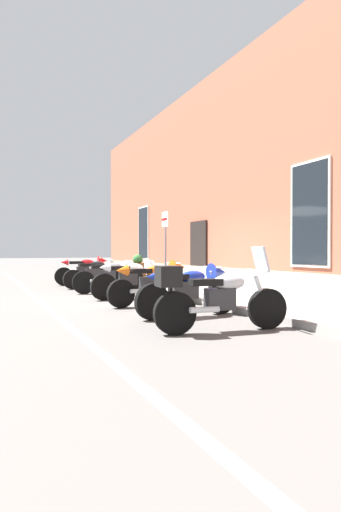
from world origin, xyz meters
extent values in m
plane|color=#565451|center=(0.00, 0.00, 0.00)|extent=(140.00, 140.00, 0.00)
cube|color=gray|center=(0.00, 1.28, 0.07)|extent=(32.39, 2.56, 0.13)
cube|color=silver|center=(0.00, -3.20, 0.00)|extent=(32.39, 0.12, 0.01)
cube|color=brown|center=(0.00, 5.97, 3.61)|extent=(26.39, 6.81, 7.23)
cube|color=gray|center=(0.00, 2.52, 0.35)|extent=(26.39, 0.10, 0.70)
cube|color=silver|center=(-7.92, 2.54, 2.10)|extent=(1.22, 0.06, 2.52)
cube|color=black|center=(-7.92, 2.51, 2.10)|extent=(1.10, 0.03, 2.40)
cube|color=black|center=(-2.64, 2.53, 1.15)|extent=(1.10, 0.08, 2.30)
cube|color=silver|center=(2.64, 2.54, 2.10)|extent=(1.22, 0.06, 2.52)
cube|color=black|center=(2.64, 2.51, 2.10)|extent=(1.10, 0.03, 2.40)
cylinder|color=black|center=(-4.60, -0.38, 0.33)|extent=(0.16, 0.66, 0.65)
cylinder|color=black|center=(-4.69, -1.81, 0.33)|extent=(0.16, 0.66, 0.65)
cylinder|color=silver|center=(-4.61, -0.48, 0.59)|extent=(0.09, 0.32, 0.66)
cube|color=#28282B|center=(-4.65, -1.14, 0.51)|extent=(0.25, 0.45, 0.32)
ellipsoid|color=red|center=(-4.64, -0.99, 0.81)|extent=(0.29, 0.53, 0.24)
cube|color=black|center=(-4.66, -1.37, 0.82)|extent=(0.25, 0.49, 0.10)
cylinder|color=silver|center=(-4.61, -0.56, 0.98)|extent=(0.62, 0.07, 0.04)
cylinder|color=silver|center=(-4.55, -1.45, 0.38)|extent=(0.12, 0.45, 0.09)
cone|color=red|center=(-4.61, -0.43, 0.88)|extent=(0.38, 0.36, 0.36)
cone|color=red|center=(-4.69, -1.79, 0.84)|extent=(0.26, 0.27, 0.24)
cylinder|color=black|center=(-3.26, -0.38, 0.32)|extent=(0.17, 0.64, 0.64)
cylinder|color=black|center=(-3.15, -1.81, 0.32)|extent=(0.17, 0.64, 0.64)
cylinder|color=silver|center=(-3.25, -0.48, 0.57)|extent=(0.09, 0.31, 0.63)
cube|color=#28282B|center=(-3.20, -1.15, 0.50)|extent=(0.25, 0.45, 0.32)
ellipsoid|color=black|center=(-3.21, -1.00, 0.77)|extent=(0.30, 0.54, 0.24)
cube|color=black|center=(-3.19, -1.38, 0.78)|extent=(0.25, 0.49, 0.10)
cylinder|color=silver|center=(-3.25, -0.56, 0.94)|extent=(0.62, 0.08, 0.04)
cylinder|color=silver|center=(-3.06, -1.44, 0.37)|extent=(0.12, 0.46, 0.09)
sphere|color=silver|center=(-3.25, -0.48, 0.87)|extent=(0.18, 0.18, 0.18)
cylinder|color=black|center=(-1.44, -0.38, 0.33)|extent=(0.18, 0.66, 0.66)
cylinder|color=black|center=(-1.57, -1.84, 0.33)|extent=(0.18, 0.66, 0.66)
cylinder|color=silver|center=(-1.45, -0.48, 0.57)|extent=(0.10, 0.31, 0.62)
cube|color=#28282B|center=(-1.51, -1.16, 0.51)|extent=(0.26, 0.46, 0.32)
ellipsoid|color=slate|center=(-1.50, -1.01, 0.77)|extent=(0.31, 0.54, 0.24)
cube|color=black|center=(-1.53, -1.39, 0.78)|extent=(0.26, 0.50, 0.10)
cylinder|color=silver|center=(-1.46, -0.56, 0.94)|extent=(0.62, 0.09, 0.04)
cylinder|color=silver|center=(-1.42, -1.47, 0.38)|extent=(0.13, 0.46, 0.09)
sphere|color=silver|center=(-1.45, -0.48, 0.87)|extent=(0.18, 0.18, 0.18)
cylinder|color=black|center=(0.00, -0.33, 0.34)|extent=(0.16, 0.68, 0.67)
cylinder|color=black|center=(0.09, -1.74, 0.34)|extent=(0.16, 0.68, 0.67)
cylinder|color=silver|center=(0.01, -0.43, 0.59)|extent=(0.09, 0.31, 0.63)
cube|color=#28282B|center=(0.05, -1.08, 0.52)|extent=(0.25, 0.45, 0.32)
ellipsoid|color=silver|center=(0.04, -0.93, 0.79)|extent=(0.29, 0.53, 0.24)
cube|color=black|center=(0.06, -1.31, 0.80)|extent=(0.25, 0.49, 0.10)
cylinder|color=silver|center=(0.02, -0.51, 0.96)|extent=(0.62, 0.07, 0.04)
cylinder|color=silver|center=(0.19, -1.37, 0.39)|extent=(0.12, 0.45, 0.09)
cone|color=silver|center=(0.01, -0.38, 0.86)|extent=(0.38, 0.36, 0.36)
cone|color=silver|center=(0.09, -1.72, 0.82)|extent=(0.25, 0.27, 0.24)
cylinder|color=black|center=(1.44, -0.29, 0.31)|extent=(0.16, 0.62, 0.62)
cylinder|color=black|center=(1.54, -1.77, 0.31)|extent=(0.16, 0.62, 0.62)
cylinder|color=silver|center=(1.45, -0.39, 0.57)|extent=(0.09, 0.32, 0.64)
cube|color=#28282B|center=(1.49, -1.08, 0.49)|extent=(0.25, 0.45, 0.32)
ellipsoid|color=orange|center=(1.48, -0.93, 0.77)|extent=(0.29, 0.54, 0.24)
cube|color=black|center=(1.51, -1.31, 0.78)|extent=(0.25, 0.49, 0.10)
cylinder|color=silver|center=(1.45, -0.47, 0.94)|extent=(0.62, 0.08, 0.04)
cylinder|color=silver|center=(1.63, -1.37, 0.36)|extent=(0.12, 0.45, 0.09)
cone|color=orange|center=(1.44, -0.34, 0.84)|extent=(0.38, 0.36, 0.36)
cone|color=orange|center=(1.54, -1.75, 0.80)|extent=(0.26, 0.28, 0.24)
cylinder|color=black|center=(3.15, -0.30, 0.32)|extent=(0.16, 0.65, 0.65)
cylinder|color=black|center=(3.23, -1.76, 0.32)|extent=(0.16, 0.65, 0.65)
cylinder|color=silver|center=(3.16, -0.40, 0.56)|extent=(0.09, 0.30, 0.60)
cube|color=#28282B|center=(3.20, -1.08, 0.50)|extent=(0.24, 0.45, 0.32)
ellipsoid|color=#192D9E|center=(3.19, -0.93, 0.74)|extent=(0.29, 0.53, 0.24)
cube|color=black|center=(3.21, -1.31, 0.75)|extent=(0.25, 0.49, 0.10)
cylinder|color=silver|center=(3.16, -0.48, 0.91)|extent=(0.62, 0.07, 0.04)
cylinder|color=silver|center=(3.33, -1.37, 0.37)|extent=(0.11, 0.45, 0.09)
cone|color=#192D9E|center=(3.15, -0.35, 0.81)|extent=(0.38, 0.36, 0.36)
cone|color=#192D9E|center=(3.23, -1.74, 0.77)|extent=(0.25, 0.27, 0.24)
cylinder|color=black|center=(4.72, -0.44, 0.32)|extent=(0.21, 0.64, 0.63)
cylinder|color=black|center=(4.51, -1.95, 0.32)|extent=(0.21, 0.64, 0.63)
cylinder|color=silver|center=(4.70, -0.54, 0.56)|extent=(0.11, 0.31, 0.61)
cube|color=#28282B|center=(4.60, -1.25, 0.50)|extent=(0.28, 0.47, 0.32)
ellipsoid|color=#B7BABF|center=(4.62, -1.10, 0.74)|extent=(0.33, 0.55, 0.24)
cube|color=black|center=(4.57, -1.48, 0.75)|extent=(0.28, 0.51, 0.10)
cylinder|color=silver|center=(4.69, -0.62, 0.91)|extent=(0.62, 0.12, 0.04)
cylinder|color=silver|center=(4.68, -1.56, 0.37)|extent=(0.15, 0.46, 0.09)
cube|color=#B2BCC6|center=(4.70, -0.56, 1.09)|extent=(0.38, 0.19, 0.40)
cube|color=black|center=(4.49, -2.05, 0.85)|extent=(0.40, 0.37, 0.30)
cylinder|color=#4C4C51|center=(-1.16, 0.54, 1.28)|extent=(0.06, 0.06, 2.30)
cube|color=white|center=(-1.16, 0.52, 2.18)|extent=(0.36, 0.03, 0.44)
cube|color=red|center=(-1.16, 0.50, 2.18)|extent=(0.36, 0.01, 0.08)
cylinder|color=brown|center=(-5.25, 1.21, 0.45)|extent=(0.67, 0.67, 0.63)
cylinder|color=black|center=(-5.25, 1.21, 0.45)|extent=(0.70, 0.70, 0.04)
sphere|color=#28602D|center=(-5.25, 1.21, 0.90)|extent=(0.40, 0.40, 0.40)
camera|label=1|loc=(9.63, -4.49, 1.21)|focal=27.77mm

